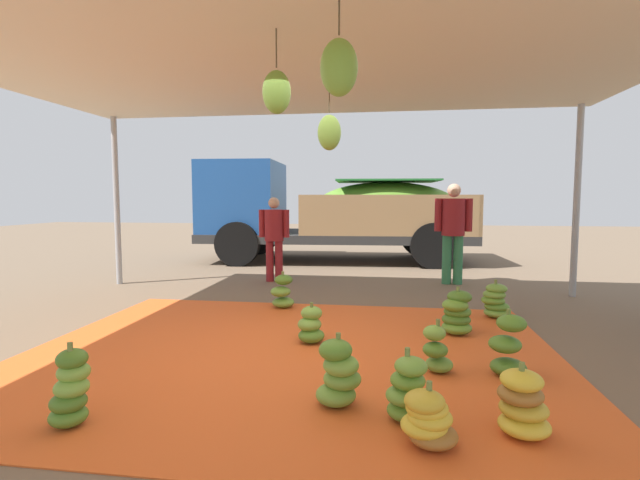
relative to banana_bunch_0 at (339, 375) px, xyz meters
name	(u,v)px	position (x,y,z in m)	size (l,w,h in m)	color
ground_plane	(328,293)	(-0.60, 4.10, -0.24)	(40.00, 40.00, 0.00)	brown
tarp_orange	(290,353)	(-0.60, 1.10, -0.24)	(5.22, 4.29, 0.01)	#E05B23
tent_canopy	(286,46)	(-0.59, 1.01, 2.66)	(8.00, 7.00, 3.00)	#9EA0A5
banana_bunch_0	(339,375)	(0.00, 0.00, 0.00)	(0.41, 0.40, 0.54)	#6B9E38
banana_bunch_1	(437,351)	(0.78, 0.77, -0.04)	(0.35, 0.35, 0.48)	#6B9E38
banana_bunch_2	(428,419)	(0.60, -0.48, -0.06)	(0.43, 0.41, 0.41)	#996628
banana_bunch_3	(508,348)	(1.37, 0.80, 0.01)	(0.40, 0.40, 0.57)	#477523
banana_bunch_4	(407,390)	(0.49, -0.16, -0.02)	(0.38, 0.38, 0.51)	#60932D
banana_bunch_5	(311,326)	(-0.45, 1.48, -0.06)	(0.39, 0.39, 0.42)	#518428
banana_bunch_6	(496,302)	(1.71, 2.85, -0.03)	(0.46, 0.42, 0.49)	#6B9E38
banana_bunch_7	(282,293)	(-1.10, 2.97, -0.02)	(0.40, 0.40, 0.51)	#6B9E38
banana_bunch_8	(457,314)	(1.12, 2.03, -0.01)	(0.45, 0.46, 0.53)	#60932D
banana_bunch_9	(523,404)	(1.22, -0.25, -0.04)	(0.46, 0.46, 0.47)	gold
banana_bunch_10	(71,390)	(-1.75, -0.55, 0.01)	(0.35, 0.36, 0.56)	#518428
cargo_truck_main	(329,210)	(-1.10, 8.10, 1.00)	(6.52, 2.85, 2.40)	#2D2D2D
worker_0	(453,226)	(1.48, 5.23, 0.80)	(0.65, 0.40, 1.78)	#337A4C
worker_1	(274,233)	(-1.71, 5.03, 0.66)	(0.56, 0.35, 1.54)	maroon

